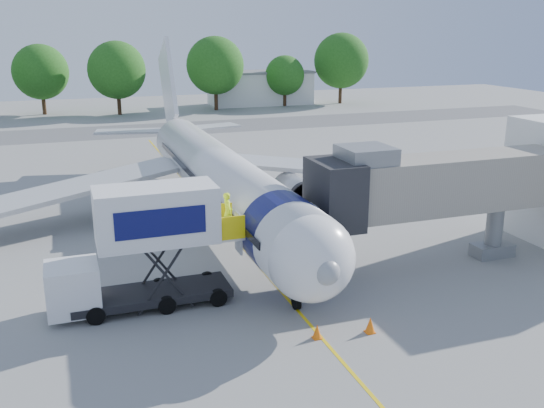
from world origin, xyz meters
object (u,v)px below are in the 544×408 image
object	(u,v)px
jet_bridge	(426,186)
catering_hiloader	(143,249)
ground_tug	(520,397)
aircraft	(218,176)

from	to	relation	value
jet_bridge	catering_hiloader	world-z (taller)	jet_bridge
catering_hiloader	jet_bridge	bearing A→B (deg)	0.01
jet_bridge	ground_tug	world-z (taller)	jet_bridge
jet_bridge	catering_hiloader	distance (m)	14.34
jet_bridge	catering_hiloader	bearing A→B (deg)	-179.99
jet_bridge	catering_hiloader	xyz separation A→B (m)	(-14.26, -0.00, -1.58)
aircraft	jet_bridge	size ratio (longest dim) A/B	2.71
jet_bridge	ground_tug	bearing A→B (deg)	-108.73
aircraft	catering_hiloader	xyz separation A→B (m)	(-6.26, -11.12, -0.19)
jet_bridge	catering_hiloader	size ratio (longest dim) A/B	1.64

